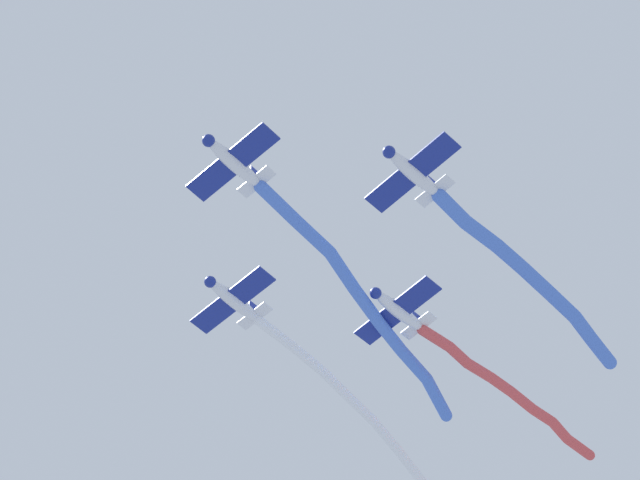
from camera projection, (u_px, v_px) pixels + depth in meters
name	position (u px, v px, depth m)	size (l,w,h in m)	color
airplane_lead	(233.00, 162.00, 74.39)	(6.88, 5.18, 1.70)	silver
smoke_trail_lead	(364.00, 304.00, 80.23)	(7.16, 22.40, 2.28)	#4C75DB
airplane_left_wing	(412.00, 172.00, 74.36)	(6.84, 5.12, 1.70)	silver
smoke_trail_left_wing	(533.00, 281.00, 78.92)	(3.64, 19.22, 1.68)	#4C75DB
airplane_right_wing	(233.00, 300.00, 81.10)	(6.87, 5.16, 1.70)	silver
smoke_trail_right_wing	(389.00, 450.00, 89.55)	(10.20, 30.55, 1.31)	white
airplane_slot	(398.00, 310.00, 80.98)	(6.83, 5.11, 1.70)	silver
smoke_trail_slot	(510.00, 393.00, 85.91)	(2.27, 18.74, 1.90)	#DB4C4C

